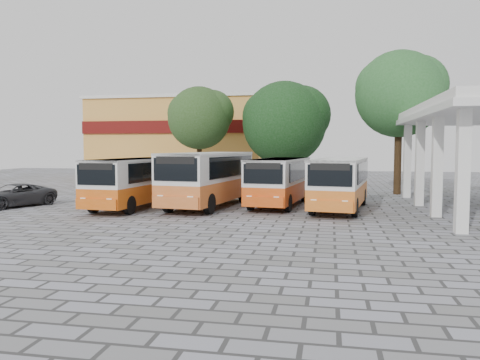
% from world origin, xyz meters
% --- Properties ---
extents(ground, '(90.00, 90.00, 0.00)m').
position_xyz_m(ground, '(0.00, 0.00, 0.00)').
color(ground, slate).
rests_on(ground, ground).
extents(shophouse_block, '(20.40, 10.40, 8.30)m').
position_xyz_m(shophouse_block, '(-11.00, 25.99, 4.16)').
color(shophouse_block, gold).
rests_on(shophouse_block, ground).
extents(bus_far_left, '(2.76, 7.52, 2.66)m').
position_xyz_m(bus_far_left, '(-7.45, 2.20, 1.54)').
color(bus_far_left, '#D0540D').
rests_on(bus_far_left, ground).
extents(bus_centre_left, '(3.54, 8.54, 2.98)m').
position_xyz_m(bus_centre_left, '(-3.59, 3.35, 1.73)').
color(bus_centre_left, '#C96126').
rests_on(bus_centre_left, ground).
extents(bus_centre_right, '(3.05, 7.54, 2.64)m').
position_xyz_m(bus_centre_right, '(0.17, 4.56, 1.53)').
color(bus_centre_right, '#CD460C').
rests_on(bus_centre_right, ground).
extents(bus_far_right, '(3.30, 7.71, 2.68)m').
position_xyz_m(bus_far_right, '(3.45, 3.42, 1.55)').
color(bus_far_right, '#CF6219').
rests_on(bus_far_right, ground).
extents(tree_left, '(5.44, 5.18, 8.28)m').
position_xyz_m(tree_left, '(-7.70, 16.18, 5.85)').
color(tree_left, '#321F0E').
rests_on(tree_left, ground).
extents(tree_middle, '(7.06, 6.72, 8.56)m').
position_xyz_m(tree_middle, '(-0.67, 16.42, 5.42)').
color(tree_middle, '#3E2C15').
rests_on(tree_middle, ground).
extents(tree_right, '(6.26, 5.96, 9.91)m').
position_xyz_m(tree_right, '(7.61, 12.64, 7.12)').
color(tree_right, '#362413').
rests_on(tree_right, ground).
extents(parked_car, '(3.57, 4.93, 1.25)m').
position_xyz_m(parked_car, '(-14.20, 1.39, 0.62)').
color(parked_car, '#303135').
rests_on(parked_car, ground).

